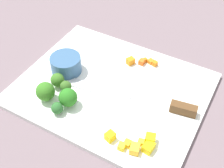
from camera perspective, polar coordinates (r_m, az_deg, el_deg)
name	(u,v)px	position (r m, az deg, el deg)	size (l,w,h in m)	color
ground_plane	(112,90)	(0.72, 0.00, -1.24)	(4.00, 4.00, 0.00)	slate
cutting_board	(112,89)	(0.71, 0.00, -0.90)	(0.43, 0.35, 0.01)	white
prep_bowl	(66,64)	(0.74, -8.81, 3.74)	(0.08, 0.08, 0.04)	#365D85
chef_knife	(150,101)	(0.67, 7.36, -3.28)	(0.33, 0.07, 0.02)	silver
carrot_dice_0	(155,64)	(0.77, 8.20, 3.89)	(0.01, 0.01, 0.01)	orange
carrot_dice_1	(142,62)	(0.77, 5.71, 4.22)	(0.01, 0.01, 0.01)	orange
carrot_dice_2	(130,61)	(0.77, 3.46, 4.44)	(0.02, 0.02, 0.02)	orange
carrot_dice_3	(145,60)	(0.78, 6.34, 4.56)	(0.01, 0.01, 0.01)	orange
carrot_dice_4	(151,61)	(0.77, 7.39, 4.33)	(0.01, 0.01, 0.01)	orange
pepper_dice_0	(150,139)	(0.61, 7.35, -10.39)	(0.02, 0.02, 0.02)	yellow
pepper_dice_1	(141,142)	(0.61, 5.60, -11.06)	(0.01, 0.01, 0.01)	yellow
pepper_dice_2	(122,146)	(0.60, 1.87, -11.85)	(0.02, 0.01, 0.01)	yellow
pepper_dice_3	(127,144)	(0.60, 2.96, -11.32)	(0.01, 0.01, 0.01)	yellow
pepper_dice_4	(148,147)	(0.60, 6.98, -11.95)	(0.02, 0.02, 0.02)	yellow
pepper_dice_5	(110,136)	(0.61, -0.36, -9.99)	(0.02, 0.02, 0.02)	yellow
pepper_dice_6	(135,149)	(0.59, 4.38, -12.26)	(0.02, 0.02, 0.02)	yellow
broccoli_floret_0	(66,87)	(0.69, -8.83, -0.50)	(0.03, 0.03, 0.04)	#89AD6B
broccoli_floret_1	(45,92)	(0.68, -12.63, -1.43)	(0.04, 0.04, 0.05)	#87BC67
broccoli_floret_2	(57,80)	(0.71, -10.41, 0.73)	(0.03, 0.03, 0.04)	#94AF6D
broccoli_floret_3	(68,98)	(0.66, -8.42, -2.60)	(0.04, 0.04, 0.05)	#91B964
broccoli_floret_4	(57,108)	(0.66, -10.45, -4.57)	(0.03, 0.03, 0.03)	#89AC63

